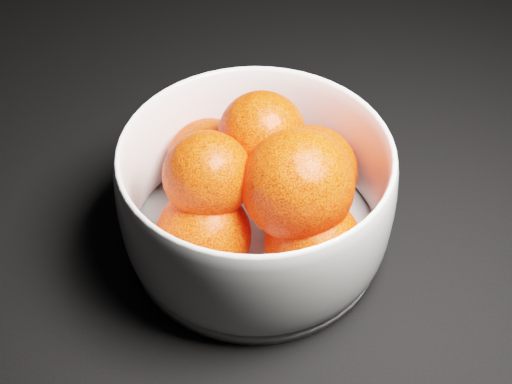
# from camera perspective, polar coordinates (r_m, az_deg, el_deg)

# --- Properties ---
(ground) EXTENTS (3.00, 3.00, 0.00)m
(ground) POSITION_cam_1_polar(r_m,az_deg,el_deg) (0.71, 9.12, 4.93)
(ground) COLOR black
(ground) RESTS_ON ground
(bowl) EXTENTS (0.22, 0.22, 0.11)m
(bowl) POSITION_cam_1_polar(r_m,az_deg,el_deg) (0.56, 0.00, -0.38)
(bowl) COLOR silver
(bowl) RESTS_ON ground
(orange_pile) EXTENTS (0.16, 0.15, 0.12)m
(orange_pile) POSITION_cam_1_polar(r_m,az_deg,el_deg) (0.55, 0.59, 0.44)
(orange_pile) COLOR #FF2C09
(orange_pile) RESTS_ON bowl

